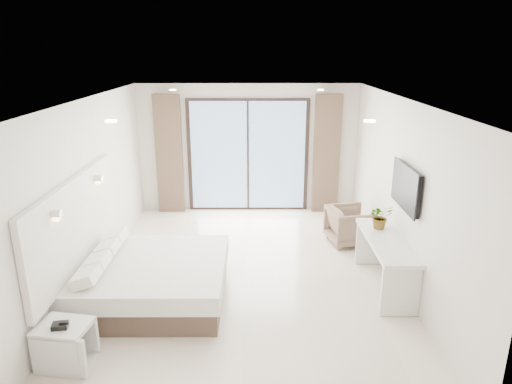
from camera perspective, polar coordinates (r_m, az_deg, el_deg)
ground at (r=7.22m, az=-1.30°, el=-10.38°), size 6.20×6.20×0.00m
room_shell at (r=7.28m, az=-2.86°, el=3.22°), size 4.62×6.22×2.72m
bed at (r=6.64m, az=-12.93°, el=-10.60°), size 2.02×1.92×0.70m
nightstand at (r=5.71m, az=-22.69°, el=-17.21°), size 0.62×0.54×0.50m
phone at (r=5.52m, az=-23.30°, el=-15.09°), size 0.18×0.15×0.05m
console_desk at (r=6.91m, az=15.92°, el=-7.20°), size 0.53×1.70×0.77m
plant at (r=7.14m, az=15.27°, el=-3.28°), size 0.38×0.42×0.29m
armchair at (r=8.38m, az=11.63°, el=-3.91°), size 0.80×0.84×0.74m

